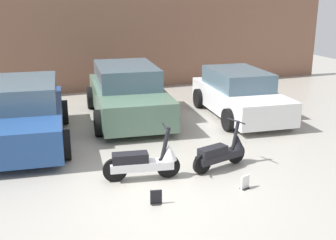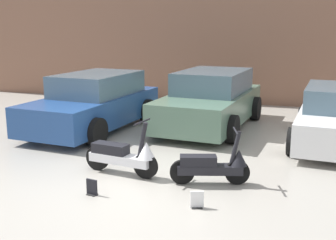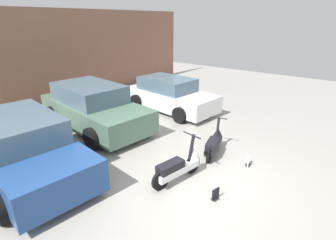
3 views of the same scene
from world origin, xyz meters
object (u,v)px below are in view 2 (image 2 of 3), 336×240
at_px(scooter_front_left, 124,155).
at_px(placard_near_left_scooter, 92,188).
at_px(car_rear_left, 94,103).
at_px(placard_near_right_scooter, 197,200).
at_px(car_rear_center, 211,100).
at_px(scooter_front_right, 213,165).

distance_m(scooter_front_left, placard_near_left_scooter, 1.07).
height_order(scooter_front_left, car_rear_left, car_rear_left).
distance_m(car_rear_left, placard_near_right_scooter, 5.53).
bearing_deg(car_rear_center, placard_near_right_scooter, 14.84).
height_order(scooter_front_left, placard_near_left_scooter, scooter_front_left).
relative_size(scooter_front_left, placard_near_left_scooter, 5.72).
relative_size(scooter_front_right, placard_near_left_scooter, 5.13).
height_order(scooter_front_left, car_rear_center, car_rear_center).
bearing_deg(car_rear_left, scooter_front_right, 56.63).
height_order(scooter_front_left, placard_near_right_scooter, scooter_front_left).
bearing_deg(scooter_front_right, placard_near_left_scooter, -165.60).
xyz_separation_m(scooter_front_left, placard_near_right_scooter, (1.60, -1.03, -0.26)).
bearing_deg(car_rear_center, scooter_front_left, -4.51).
height_order(car_rear_left, car_rear_center, car_rear_center).
bearing_deg(scooter_front_right, scooter_front_left, 164.13).
xyz_separation_m(car_rear_left, placard_near_left_scooter, (1.97, -4.09, -0.58)).
bearing_deg(placard_near_left_scooter, scooter_front_left, 83.12).
bearing_deg(placard_near_left_scooter, scooter_front_right, 30.29).
distance_m(placard_near_left_scooter, placard_near_right_scooter, 1.72).
relative_size(scooter_front_right, placard_near_right_scooter, 5.13).
xyz_separation_m(scooter_front_left, car_rear_left, (-2.09, 3.05, 0.33)).
xyz_separation_m(car_rear_center, placard_near_right_scooter, (0.83, -5.23, -0.60)).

